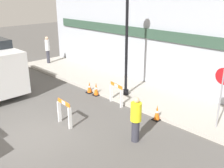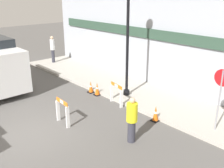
% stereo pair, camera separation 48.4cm
% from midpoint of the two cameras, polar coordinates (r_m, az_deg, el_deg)
% --- Properties ---
extents(ground_plane, '(60.00, 60.00, 0.00)m').
position_cam_midpoint_polar(ground_plane, '(9.96, -17.38, -10.74)').
color(ground_plane, '#565451').
extents(sidewalk_slab, '(18.00, 2.91, 0.14)m').
position_cam_midpoint_polar(sidewalk_slab, '(13.15, 6.63, -1.97)').
color(sidewalk_slab, '#ADA89E').
rests_on(sidewalk_slab, ground_plane).
extents(storefront_facade, '(18.00, 0.22, 5.50)m').
position_cam_midpoint_polar(storefront_facade, '(13.59, 11.45, 10.24)').
color(storefront_facade, '#A3A8B2').
rests_on(storefront_facade, ground_plane).
extents(streetlamp_post, '(0.44, 0.44, 5.23)m').
position_cam_midpoint_polar(streetlamp_post, '(11.88, 4.67, 12.90)').
color(streetlamp_post, black).
rests_on(streetlamp_post, sidewalk_slab).
extents(stop_sign, '(0.60, 0.07, 2.27)m').
position_cam_midpoint_polar(stop_sign, '(9.83, 23.87, -1.28)').
color(stop_sign, gray).
rests_on(stop_sign, sidewalk_slab).
extents(barricade_0, '(0.90, 0.30, 0.98)m').
position_cam_midpoint_polar(barricade_0, '(11.78, 2.14, -2.04)').
color(barricade_0, white).
rests_on(barricade_0, ground_plane).
extents(barricade_1, '(0.82, 0.17, 1.01)m').
position_cam_midpoint_polar(barricade_1, '(10.19, -9.37, -5.87)').
color(barricade_1, white).
rests_on(barricade_1, ground_plane).
extents(traffic_cone_0, '(0.30, 0.30, 0.66)m').
position_cam_midpoint_polar(traffic_cone_0, '(12.90, -2.18, -1.11)').
color(traffic_cone_0, black).
rests_on(traffic_cone_0, ground_plane).
extents(traffic_cone_1, '(0.30, 0.30, 0.60)m').
position_cam_midpoint_polar(traffic_cone_1, '(13.25, -3.60, -0.70)').
color(traffic_cone_1, black).
rests_on(traffic_cone_1, ground_plane).
extents(traffic_cone_2, '(0.30, 0.30, 0.65)m').
position_cam_midpoint_polar(traffic_cone_2, '(10.56, 10.77, -6.41)').
color(traffic_cone_2, black).
rests_on(traffic_cone_2, ground_plane).
extents(person_worker, '(0.48, 0.48, 1.63)m').
position_cam_midpoint_polar(person_worker, '(8.84, 5.92, -7.55)').
color(person_worker, '#33333D').
rests_on(person_worker, ground_plane).
extents(person_pedestrian, '(0.36, 0.36, 1.83)m').
position_cam_midpoint_polar(person_pedestrian, '(18.64, -12.09, 7.64)').
color(person_pedestrian, '#33333D').
rests_on(person_pedestrian, sidewalk_slab).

